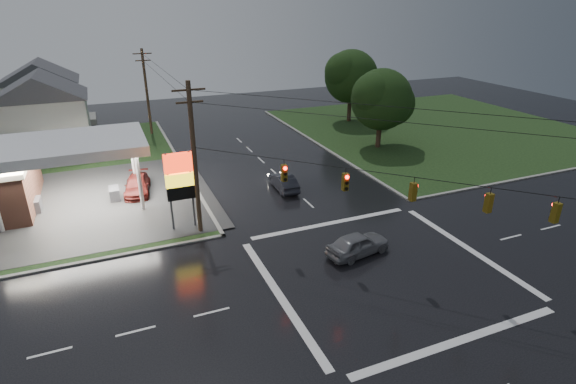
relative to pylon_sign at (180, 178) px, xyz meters
name	(u,v)px	position (x,y,z in m)	size (l,w,h in m)	color
ground	(382,270)	(10.50, -10.50, -4.01)	(120.00, 120.00, 0.00)	black
grass_ne	(438,128)	(36.50, 15.50, -3.97)	(36.00, 36.00, 0.08)	black
pylon_sign	(180,178)	(0.00, 0.00, 0.00)	(2.00, 0.35, 6.00)	#59595E
utility_pole_nw	(194,158)	(1.00, -1.00, 1.71)	(2.20, 0.32, 11.00)	#382619
utility_pole_n	(147,91)	(1.00, 27.50, 1.46)	(2.20, 0.32, 10.50)	#382619
traffic_signals	(391,174)	(10.52, -10.52, 2.47)	(26.87, 26.87, 1.47)	black
house_near	(44,111)	(-10.45, 25.50, 0.39)	(11.05, 8.48, 8.60)	silver
house_far	(42,93)	(-11.45, 37.50, 0.39)	(11.05, 8.48, 8.60)	silver
tree_ne_near	(383,100)	(24.64, 11.49, 1.55)	(7.99, 6.80, 8.98)	black
tree_ne_far	(352,77)	(27.65, 23.49, 2.17)	(8.46, 7.20, 9.80)	black
car_north	(284,182)	(9.70, 4.11, -3.29)	(1.53, 4.40, 1.45)	black
car_crossing	(358,244)	(10.04, -8.24, -3.24)	(1.83, 4.55, 1.55)	slate
car_pump	(137,185)	(-2.53, 8.32, -3.29)	(2.03, 4.99, 1.45)	#591814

